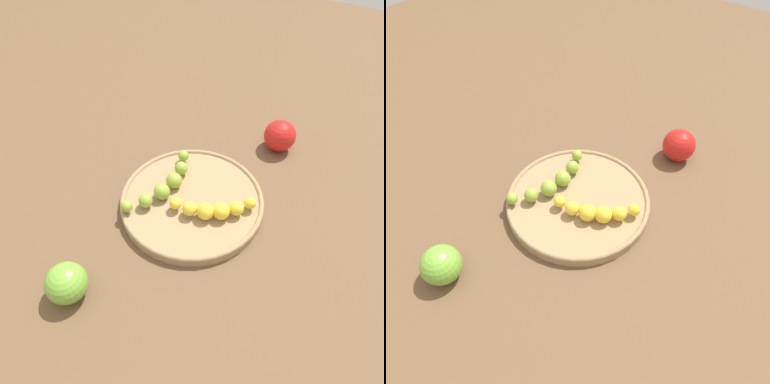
% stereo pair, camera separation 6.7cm
% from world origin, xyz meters
% --- Properties ---
extents(ground_plane, '(2.40, 2.40, 0.00)m').
position_xyz_m(ground_plane, '(0.00, 0.00, 0.00)').
color(ground_plane, brown).
extents(fruit_bowl, '(0.28, 0.28, 0.02)m').
position_xyz_m(fruit_bowl, '(0.00, 0.00, 0.01)').
color(fruit_bowl, '#A08259').
rests_on(fruit_bowl, ground_plane).
extents(banana_green, '(0.07, 0.20, 0.03)m').
position_xyz_m(banana_green, '(0.06, 0.01, 0.04)').
color(banana_green, '#8CAD38').
rests_on(banana_green, fruit_bowl).
extents(banana_yellow, '(0.15, 0.09, 0.03)m').
position_xyz_m(banana_yellow, '(-0.05, 0.02, 0.04)').
color(banana_yellow, yellow).
rests_on(banana_yellow, fruit_bowl).
extents(apple_green, '(0.07, 0.07, 0.07)m').
position_xyz_m(apple_green, '(0.08, 0.26, 0.03)').
color(apple_green, '#72B238').
rests_on(apple_green, ground_plane).
extents(apple_red, '(0.07, 0.07, 0.07)m').
position_xyz_m(apple_red, '(-0.09, -0.25, 0.04)').
color(apple_red, red).
rests_on(apple_red, ground_plane).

